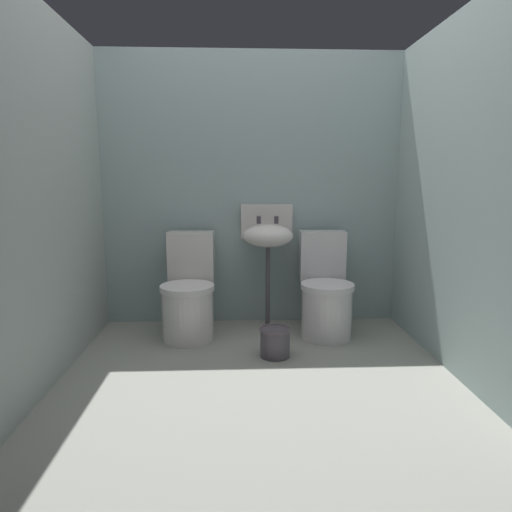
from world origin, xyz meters
TOP-DOWN VIEW (x-y plane):
  - ground_plane at (0.00, 0.00)m, footprint 2.81×2.59m
  - wall_back at (0.00, 1.14)m, footprint 2.81×0.10m
  - wall_left at (-1.25, 0.10)m, footprint 0.10×2.39m
  - wall_right at (1.25, 0.10)m, footprint 0.10×2.39m
  - toilet_left at (-0.49, 0.74)m, footprint 0.41×0.60m
  - toilet_right at (0.56, 0.74)m, footprint 0.42×0.61m
  - sink at (0.12, 0.93)m, footprint 0.42×0.35m
  - bucket at (0.13, 0.30)m, footprint 0.22×0.22m

SIDE VIEW (x-z plane):
  - ground_plane at x=0.00m, z-range -0.08..0.00m
  - bucket at x=0.13m, z-range 0.00..0.20m
  - toilet_left at x=-0.49m, z-range -0.07..0.71m
  - toilet_right at x=0.56m, z-range -0.07..0.71m
  - sink at x=0.12m, z-range 0.26..1.25m
  - wall_back at x=0.00m, z-range 0.00..2.19m
  - wall_left at x=-1.25m, z-range 0.00..2.19m
  - wall_right at x=1.25m, z-range 0.00..2.19m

